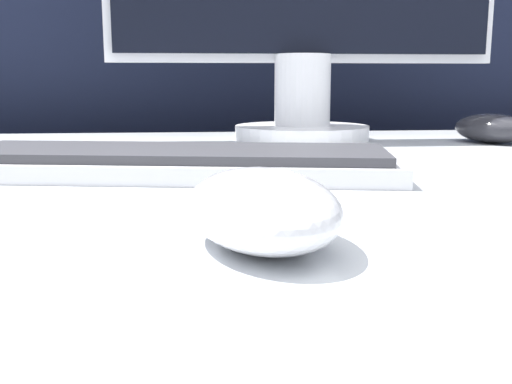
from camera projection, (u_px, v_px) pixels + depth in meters
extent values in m
cube|color=black|center=(231.00, 157.00, 1.12)|extent=(5.00, 0.03, 1.41)
ellipsoid|color=silver|center=(262.00, 208.00, 0.30)|extent=(0.09, 0.13, 0.04)
cube|color=silver|center=(175.00, 166.00, 0.53)|extent=(0.41, 0.19, 0.02)
cube|color=#38383D|center=(174.00, 153.00, 0.53)|extent=(0.39, 0.17, 0.01)
cylinder|color=white|center=(302.00, 133.00, 0.85)|extent=(0.19, 0.19, 0.02)
cylinder|color=white|center=(302.00, 90.00, 0.84)|extent=(0.08, 0.08, 0.10)
ellipsoid|color=#232328|center=(492.00, 128.00, 0.80)|extent=(0.11, 0.13, 0.04)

